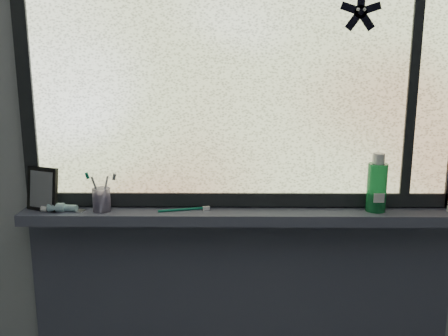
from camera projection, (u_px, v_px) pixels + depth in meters
name	position (u px, v px, depth m)	size (l,w,h in m)	color
wall_back	(242.00, 145.00, 1.85)	(3.00, 0.01, 2.50)	#9EA3A8
windowsill	(242.00, 216.00, 1.83)	(1.62, 0.14, 0.04)	#46495D
sill_apron	(241.00, 333.00, 1.99)	(1.62, 0.02, 0.98)	#46495D
window_pane	(243.00, 68.00, 1.76)	(1.50, 0.01, 1.00)	silver
frame_bottom	(242.00, 199.00, 1.86)	(1.60, 0.03, 0.05)	black
frame_left	(25.00, 68.00, 1.76)	(0.05, 0.03, 1.10)	black
frame_mullion	(414.00, 68.00, 1.75)	(0.04, 0.03, 1.00)	black
starfish_sticker	(361.00, 12.00, 1.71)	(0.15, 0.02, 0.15)	black
vanity_mirror	(42.00, 189.00, 1.81)	(0.13, 0.06, 0.16)	black
toothpaste_tube	(62.00, 207.00, 1.81)	(0.18, 0.04, 0.03)	white
toothbrush_cup	(102.00, 200.00, 1.81)	(0.06, 0.06, 0.09)	#9F94C3
toothbrush_lying	(181.00, 209.00, 1.82)	(0.21, 0.02, 0.01)	#0B674E
mouthwash_bottle	(377.00, 182.00, 1.80)	(0.07, 0.07, 0.18)	#1C9448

